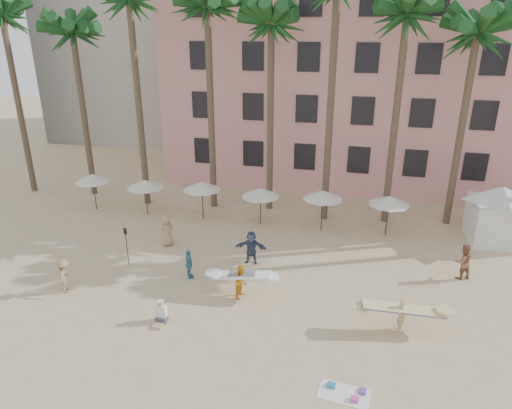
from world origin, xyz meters
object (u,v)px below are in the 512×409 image
at_px(cabana, 499,210).
at_px(pink_hotel, 390,81).
at_px(carrier_yellow, 403,312).
at_px(carrier_white, 242,280).

bearing_deg(cabana, pink_hotel, 116.45).
height_order(cabana, carrier_yellow, cabana).
relative_size(carrier_yellow, carrier_white, 1.22).
height_order(pink_hotel, cabana, pink_hotel).
bearing_deg(cabana, carrier_white, -145.14).
relative_size(pink_hotel, cabana, 7.54).
distance_m(cabana, carrier_white, 16.34).
distance_m(pink_hotel, carrier_yellow, 24.21).
xyz_separation_m(pink_hotel, carrier_yellow, (0.29, -23.15, -7.08)).
distance_m(cabana, carrier_yellow, 12.07).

